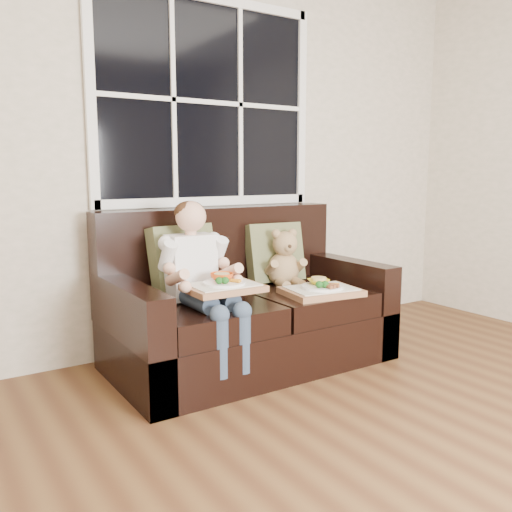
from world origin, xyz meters
TOP-DOWN VIEW (x-y plane):
  - window_back at (-0.00, 2.48)m, footprint 1.62×0.04m
  - loveseat at (-0.00, 2.02)m, footprint 1.70×0.92m
  - pillow_left at (-0.35, 2.17)m, footprint 0.44×0.24m
  - pillow_right at (0.33, 2.17)m, footprint 0.41×0.21m
  - child at (-0.38, 1.90)m, footprint 0.39×0.60m
  - teddy_bear at (0.33, 2.04)m, footprint 0.26×0.31m
  - tray_left at (-0.32, 1.73)m, footprint 0.41×0.31m
  - tray_right at (0.34, 1.68)m, footprint 0.49×0.40m

SIDE VIEW (x-z plane):
  - loveseat at x=0.00m, z-range -0.17..0.79m
  - tray_right at x=0.34m, z-range 0.43..0.53m
  - tray_left at x=-0.32m, z-range 0.53..0.62m
  - teddy_bear at x=0.33m, z-range 0.41..0.80m
  - pillow_right at x=0.33m, z-range 0.44..0.85m
  - child at x=-0.38m, z-range 0.20..1.09m
  - pillow_left at x=-0.35m, z-range 0.44..0.88m
  - window_back at x=0.00m, z-range 0.96..2.33m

